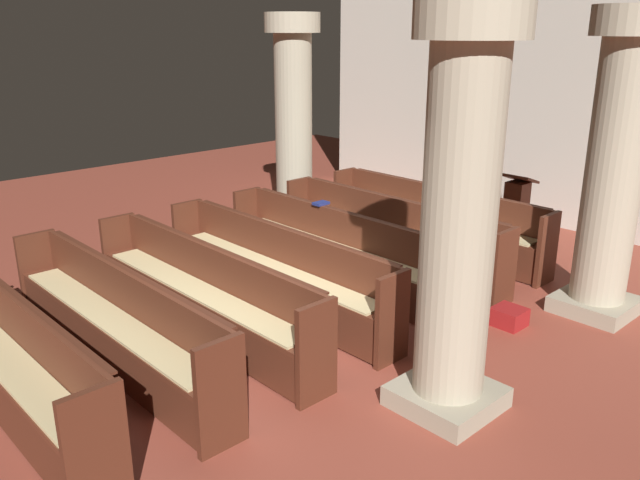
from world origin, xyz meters
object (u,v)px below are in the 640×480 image
pillar_aisle_rear (459,213)px  lectern (515,215)px  pew_row_2 (336,248)px  pew_row_5 (113,317)px  pew_row_0 (433,217)px  pew_row_3 (274,267)px  pillar_aisle_side (616,163)px  hymn_book (321,203)px  pew_row_6 (4,351)px  pew_row_1 (388,231)px  pillar_far_side (293,117)px  kneeler_box_red (509,317)px  pew_row_4 (201,290)px

pillar_aisle_rear → lectern: bearing=114.2°
pew_row_2 → pillar_aisle_rear: 3.12m
pew_row_5 → pew_row_0: bearing=90.0°
pew_row_2 → lectern: size_ratio=3.33×
pew_row_3 → pillar_aisle_side: bearing=44.8°
pew_row_0 → hymn_book: 1.88m
pew_row_5 → pew_row_6: (0.00, -0.98, 0.00)m
lectern → hymn_book: 3.12m
pew_row_3 → pillar_aisle_rear: bearing=-5.3°
pew_row_1 → pew_row_2: 0.98m
pew_row_0 → hymn_book: (-0.48, -1.77, 0.44)m
pew_row_6 → hymn_book: hymn_book is taller
pew_row_5 → pillar_aisle_rear: bearing=33.6°
pillar_far_side → pew_row_0: bearing=9.5°
pew_row_1 → pew_row_6: (0.00, -4.90, 0.00)m
pew_row_6 → pillar_aisle_rear: size_ratio=1.09×
pillar_aisle_rear → pew_row_2: bearing=154.8°
pillar_far_side → kneeler_box_red: bearing=-11.8°
pew_row_0 → hymn_book: bearing=-105.1°
pew_row_1 → pillar_aisle_rear: pillar_aisle_rear is taller
pew_row_6 → pillar_aisle_side: (2.59, 5.52, 1.22)m
pew_row_4 → pillar_aisle_side: 4.57m
hymn_book → pillar_aisle_side: bearing=24.6°
pew_row_0 → pew_row_5: size_ratio=1.00×
lectern → pew_row_5: bearing=-96.3°
pillar_aisle_rear → lectern: pillar_aisle_rear is taller
pew_row_1 → pew_row_5: bearing=-90.0°
pew_row_0 → pillar_aisle_side: (2.59, -0.36, 1.22)m
pew_row_1 → kneeler_box_red: pew_row_1 is taller
pew_row_0 → pew_row_3: size_ratio=1.00×
pew_row_4 → pillar_aisle_rear: 2.96m
hymn_book → kneeler_box_red: size_ratio=0.60×
pillar_far_side → pillar_aisle_rear: (5.13, -2.76, 0.00)m
pew_row_0 → pew_row_2: same height
pew_row_1 → pillar_aisle_side: 2.93m
pew_row_2 → pew_row_5: size_ratio=1.00×
pew_row_5 → pillar_far_side: pillar_far_side is taller
pew_row_6 → pillar_aisle_rear: 3.94m
pillar_aisle_side → pillar_far_side: (-5.13, -0.06, 0.00)m
pew_row_2 → pillar_aisle_side: size_ratio=1.09×
pillar_aisle_side → lectern: size_ratio=3.05×
pew_row_6 → pillar_aisle_side: 6.22m
pillar_aisle_rear → kneeler_box_red: bearing=105.1°
pew_row_3 → kneeler_box_red: pew_row_3 is taller
pillar_aisle_rear → lectern: 4.87m
pew_row_2 → pew_row_4: same height
pew_row_2 → pew_row_3: bearing=-90.0°
pew_row_0 → kneeler_box_red: bearing=-33.5°
pew_row_2 → pew_row_0: bearing=90.0°
pillar_aisle_side → pillar_aisle_rear: 2.82m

